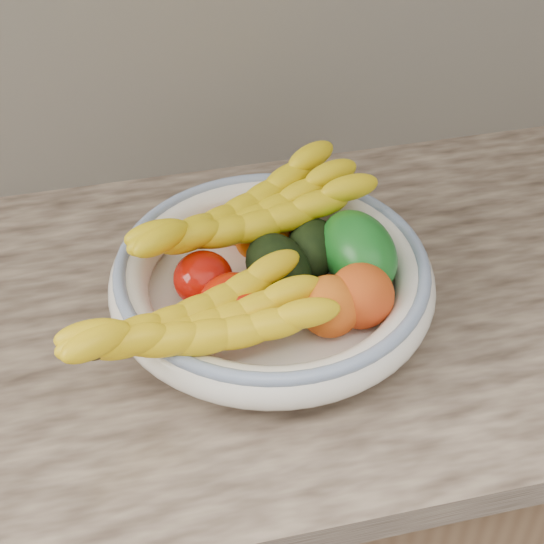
{
  "coord_description": "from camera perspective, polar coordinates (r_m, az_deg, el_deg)",
  "views": [
    {
      "loc": [
        -0.17,
        0.93,
        1.61
      ],
      "look_at": [
        0.0,
        1.66,
        0.96
      ],
      "focal_mm": 55.0,
      "sensor_mm": 36.0,
      "label": 1
    }
  ],
  "objects": [
    {
      "name": "tomato_left",
      "position": [
        0.98,
        -4.73,
        -0.45
      ],
      "size": [
        0.07,
        0.07,
        0.06
      ],
      "primitive_type": "ellipsoid",
      "rotation": [
        0.0,
        0.0,
        0.02
      ],
      "color": "#A20D05",
      "rests_on": "fruit_bowl"
    },
    {
      "name": "clementine_back_left",
      "position": [
        1.07,
        -2.3,
        3.16
      ],
      "size": [
        0.06,
        0.06,
        0.05
      ],
      "primitive_type": "ellipsoid",
      "rotation": [
        0.0,
        0.0,
        -0.11
      ],
      "color": "#F24E05",
      "rests_on": "fruit_bowl"
    },
    {
      "name": "peach_front",
      "position": [
        0.94,
        3.99,
        -2.35
      ],
      "size": [
        0.07,
        0.07,
        0.07
      ],
      "primitive_type": "ellipsoid",
      "rotation": [
        0.0,
        0.0,
        0.04
      ],
      "color": "orange",
      "rests_on": "fruit_bowl"
    },
    {
      "name": "banana_bunch_back",
      "position": [
        1.02,
        -1.59,
        3.5
      ],
      "size": [
        0.36,
        0.23,
        0.09
      ],
      "primitive_type": null,
      "rotation": [
        0.0,
        0.0,
        0.34
      ],
      "color": "yellow",
      "rests_on": "fruit_bowl"
    },
    {
      "name": "clementine_back_right",
      "position": [
        1.07,
        0.62,
        3.3
      ],
      "size": [
        0.05,
        0.05,
        0.05
      ],
      "primitive_type": "ellipsoid",
      "rotation": [
        0.0,
        0.0,
        -0.06
      ],
      "color": "#F65505",
      "rests_on": "fruit_bowl"
    },
    {
      "name": "banana_bunch_front",
      "position": [
        0.89,
        -5.13,
        -3.92
      ],
      "size": [
        0.33,
        0.19,
        0.09
      ],
      "primitive_type": null,
      "rotation": [
        0.0,
        0.0,
        0.23
      ],
      "color": "yellow",
      "rests_on": "fruit_bowl"
    },
    {
      "name": "avocado_right",
      "position": [
        1.02,
        2.8,
        1.65
      ],
      "size": [
        0.09,
        0.11,
        0.06
      ],
      "primitive_type": "ellipsoid",
      "rotation": [
        0.0,
        0.0,
        -0.3
      ],
      "color": "black",
      "rests_on": "fruit_bowl"
    },
    {
      "name": "tomato_near_left",
      "position": [
        0.94,
        -2.67,
        -2.32
      ],
      "size": [
        0.11,
        0.11,
        0.07
      ],
      "primitive_type": "ellipsoid",
      "rotation": [
        0.0,
        0.0,
        -0.41
      ],
      "color": "red",
      "rests_on": "fruit_bowl"
    },
    {
      "name": "kitchen_counter",
      "position": [
        1.38,
        -0.25,
        -15.02
      ],
      "size": [
        2.44,
        0.66,
        1.4
      ],
      "color": "brown",
      "rests_on": "ground"
    },
    {
      "name": "clementine_extra",
      "position": [
        1.04,
        -1.21,
        2.09
      ],
      "size": [
        0.05,
        0.05,
        0.04
      ],
      "primitive_type": "ellipsoid",
      "color": "#F26005",
      "rests_on": "fruit_bowl"
    },
    {
      "name": "peach_right",
      "position": [
        0.95,
        6.11,
        -1.64
      ],
      "size": [
        0.08,
        0.08,
        0.08
      ],
      "primitive_type": "ellipsoid",
      "rotation": [
        0.0,
        0.0,
        0.01
      ],
      "color": "orange",
      "rests_on": "fruit_bowl"
    },
    {
      "name": "green_mango",
      "position": [
        1.0,
        5.92,
        1.4
      ],
      "size": [
        0.12,
        0.14,
        0.11
      ],
      "primitive_type": "ellipsoid",
      "rotation": [
        0.0,
        0.31,
        0.19
      ],
      "color": "#105918",
      "rests_on": "fruit_bowl"
    },
    {
      "name": "fruit_bowl",
      "position": [
        1.0,
        0.0,
        -0.5
      ],
      "size": [
        0.39,
        0.39,
        0.08
      ],
      "color": "white",
      "rests_on": "kitchen_counter"
    },
    {
      "name": "clementine_back_mid",
      "position": [
        1.04,
        0.05,
        2.0
      ],
      "size": [
        0.06,
        0.06,
        0.04
      ],
      "primitive_type": "ellipsoid",
      "rotation": [
        0.0,
        0.0,
        0.22
      ],
      "color": "orange",
      "rests_on": "fruit_bowl"
    },
    {
      "name": "avocado_center",
      "position": [
        0.99,
        0.42,
        0.32
      ],
      "size": [
        0.09,
        0.12,
        0.07
      ],
      "primitive_type": "ellipsoid",
      "rotation": [
        0.0,
        0.0,
        0.22
      ],
      "color": "black",
      "rests_on": "fruit_bowl"
    }
  ]
}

